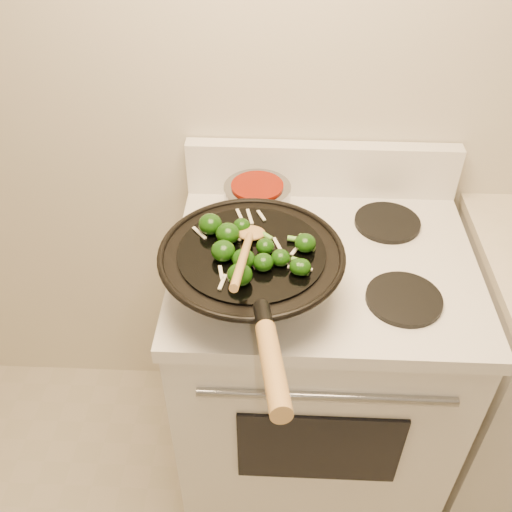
{
  "coord_description": "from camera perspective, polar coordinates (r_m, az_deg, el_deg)",
  "views": [
    {
      "loc": [
        -0.27,
        0.05,
        1.88
      ],
      "look_at": [
        -0.31,
        1.03,
        1.03
      ],
      "focal_mm": 40.0,
      "sensor_mm": 36.0,
      "label": 1
    }
  ],
  "objects": [
    {
      "name": "wok",
      "position": [
        1.3,
        -0.42,
        -1.55
      ],
      "size": [
        0.42,
        0.7,
        0.23
      ],
      "color": "black",
      "rests_on": "stove"
    },
    {
      "name": "stove",
      "position": [
        1.81,
        5.72,
        -10.99
      ],
      "size": [
        0.78,
        0.67,
        1.08
      ],
      "color": "white",
      "rests_on": "ground"
    },
    {
      "name": "stirfry",
      "position": [
        1.25,
        -0.55,
        0.71
      ],
      "size": [
        0.29,
        0.28,
        0.05
      ],
      "color": "#123808",
      "rests_on": "wok"
    },
    {
      "name": "saucepan",
      "position": [
        1.55,
        0.1,
        5.46
      ],
      "size": [
        0.18,
        0.28,
        0.11
      ],
      "color": "#95979D",
      "rests_on": "stove"
    },
    {
      "name": "wooden_spoon",
      "position": [
        1.23,
        -0.97,
        0.92
      ],
      "size": [
        0.07,
        0.32,
        0.11
      ],
      "color": "#A87C42",
      "rests_on": "wok"
    }
  ]
}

